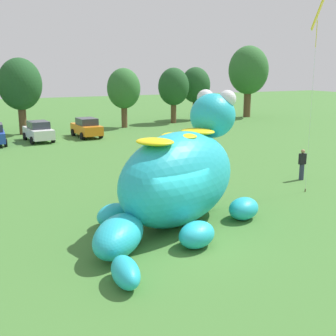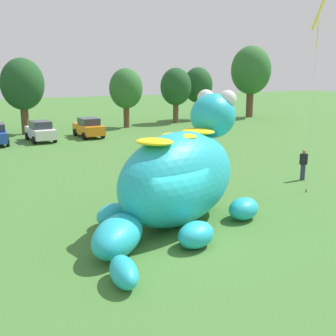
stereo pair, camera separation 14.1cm
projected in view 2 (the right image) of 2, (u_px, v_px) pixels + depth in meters
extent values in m
plane|color=#427533|center=(182.00, 240.00, 16.00)|extent=(160.00, 160.00, 0.00)
ellipsoid|color=#23B2C6|center=(179.00, 178.00, 17.45)|extent=(7.25, 6.16, 3.66)
ellipsoid|color=#23B2C6|center=(213.00, 116.00, 19.20)|extent=(2.82, 2.76, 1.93)
sphere|color=white|center=(206.00, 98.00, 19.56)|extent=(0.77, 0.77, 0.77)
sphere|color=white|center=(228.00, 99.00, 18.98)|extent=(0.77, 0.77, 0.77)
ellipsoid|color=yellow|center=(198.00, 132.00, 18.26)|extent=(1.76, 1.86, 0.24)
ellipsoid|color=yellow|center=(179.00, 136.00, 17.08)|extent=(1.76, 1.86, 0.24)
ellipsoid|color=yellow|center=(154.00, 142.00, 15.76)|extent=(1.76, 1.86, 0.24)
ellipsoid|color=#23B2C6|center=(162.00, 193.00, 20.32)|extent=(1.92, 1.77, 0.89)
ellipsoid|color=#23B2C6|center=(244.00, 209.00, 18.10)|extent=(1.92, 1.77, 0.89)
ellipsoid|color=#23B2C6|center=(114.00, 215.00, 17.33)|extent=(1.92, 1.77, 0.89)
ellipsoid|color=#23B2C6|center=(196.00, 235.00, 15.30)|extent=(1.92, 1.77, 0.89)
ellipsoid|color=#23B2C6|center=(118.00, 236.00, 14.69)|extent=(2.97, 3.20, 1.28)
ellipsoid|color=#23B2C6|center=(124.00, 272.00, 12.63)|extent=(0.98, 1.76, 0.78)
cylinder|color=black|center=(6.00, 138.00, 37.11)|extent=(0.27, 0.65, 0.64)
cylinder|color=black|center=(8.00, 142.00, 34.82)|extent=(0.27, 0.65, 0.64)
cube|color=white|center=(41.00, 133.00, 37.24)|extent=(2.06, 4.24, 0.80)
cube|color=#2D333D|center=(40.00, 125.00, 36.96)|extent=(1.67, 2.09, 0.60)
cylinder|color=black|center=(27.00, 136.00, 38.00)|extent=(0.30, 0.66, 0.64)
cylinder|color=black|center=(47.00, 135.00, 38.82)|extent=(0.30, 0.66, 0.64)
cylinder|color=black|center=(34.00, 140.00, 35.85)|extent=(0.30, 0.66, 0.64)
cylinder|color=black|center=(55.00, 139.00, 36.67)|extent=(0.30, 0.66, 0.64)
cube|color=orange|center=(89.00, 129.00, 39.46)|extent=(1.99, 4.21, 0.80)
cube|color=#2D333D|center=(89.00, 121.00, 39.18)|extent=(1.64, 2.07, 0.60)
cylinder|color=black|center=(75.00, 132.00, 40.23)|extent=(0.29, 0.66, 0.64)
cylinder|color=black|center=(93.00, 131.00, 41.03)|extent=(0.29, 0.66, 0.64)
cylinder|color=black|center=(84.00, 136.00, 38.06)|extent=(0.29, 0.66, 0.64)
cylinder|color=black|center=(103.00, 135.00, 38.87)|extent=(0.29, 0.66, 0.64)
cylinder|color=brown|center=(25.00, 121.00, 41.07)|extent=(0.70, 0.70, 2.45)
ellipsoid|color=#1E4C23|center=(22.00, 84.00, 40.31)|extent=(3.93, 3.93, 4.71)
cylinder|color=brown|center=(127.00, 117.00, 45.73)|extent=(0.61, 0.61, 2.13)
ellipsoid|color=#2D662D|center=(126.00, 88.00, 45.07)|extent=(3.41, 3.41, 4.09)
cylinder|color=brown|center=(176.00, 113.00, 49.41)|extent=(0.61, 0.61, 2.14)
ellipsoid|color=#1E4C23|center=(176.00, 87.00, 48.75)|extent=(3.42, 3.42, 4.11)
cylinder|color=brown|center=(198.00, 110.00, 52.67)|extent=(0.62, 0.62, 2.16)
ellipsoid|color=#1E4C23|center=(198.00, 85.00, 52.01)|extent=(3.46, 3.46, 4.15)
cylinder|color=brown|center=(250.00, 105.00, 55.30)|extent=(0.88, 0.88, 3.06)
ellipsoid|color=#2D662D|center=(251.00, 70.00, 54.36)|extent=(4.90, 4.90, 5.88)
cylinder|color=#2D334C|center=(303.00, 172.00, 24.43)|extent=(0.26, 0.26, 0.88)
cube|color=black|center=(304.00, 159.00, 24.27)|extent=(0.38, 0.22, 0.60)
sphere|color=#9E7051|center=(304.00, 152.00, 24.18)|extent=(0.22, 0.22, 0.22)
cylinder|color=brown|center=(306.00, 191.00, 22.13)|extent=(0.06, 0.06, 0.15)
cylinder|color=silver|center=(312.00, 105.00, 21.18)|extent=(0.01, 0.01, 8.37)
cube|color=yellow|center=(319.00, 13.00, 20.25)|extent=(1.13, 1.13, 1.44)
cylinder|color=yellow|center=(317.00, 34.00, 20.45)|extent=(0.03, 0.03, 1.20)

